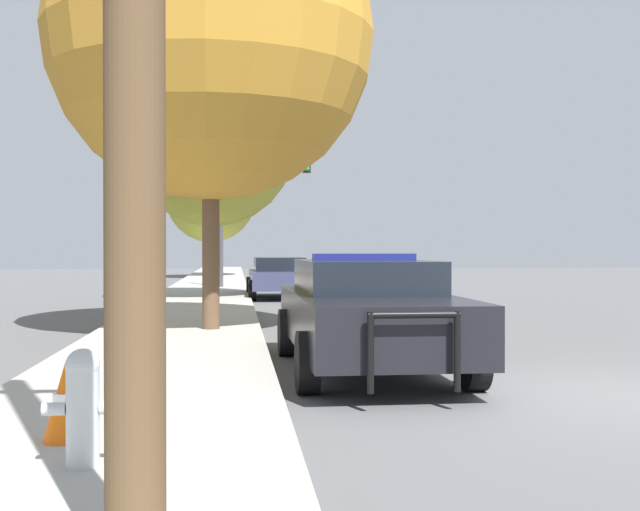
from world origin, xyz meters
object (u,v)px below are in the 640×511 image
traffic_light (256,187)px  traffic_cone (65,402)px  car_background_oncoming (368,268)px  tree_sidewalk_mid (212,144)px  tree_sidewalk_near (211,37)px  car_background_midblock (279,276)px  police_car (367,311)px  fire_hydrant (83,404)px  tree_sidewalk_far (211,197)px

traffic_light → traffic_cone: 24.82m
car_background_oncoming → tree_sidewalk_mid: 14.46m
traffic_light → tree_sidewalk_near: bearing=-94.5°
car_background_midblock → traffic_light: bearing=96.3°
car_background_oncoming → police_car: bearing=84.1°
traffic_cone → car_background_midblock: bearing=82.1°
police_car → fire_hydrant: 5.60m
fire_hydrant → tree_sidewalk_near: (0.59, 9.27, 4.92)m
car_background_oncoming → tree_sidewalk_mid: bearing=64.5°
fire_hydrant → tree_sidewalk_near: tree_sidewalk_near is taller
traffic_light → tree_sidewalk_far: 12.69m
tree_sidewalk_near → tree_sidewalk_mid: (-0.22, 9.31, -0.75)m
traffic_light → car_background_midblock: bearing=-83.4°
police_car → traffic_light: bearing=-87.9°
traffic_light → car_background_midblock: size_ratio=1.29×
traffic_light → car_background_oncoming: size_ratio=1.31×
car_background_midblock → traffic_cone: bearing=-98.3°
car_background_oncoming → tree_sidewalk_far: 10.81m
car_background_midblock → tree_sidewalk_near: bearing=-100.0°
car_background_midblock → tree_sidewalk_mid: 4.80m
car_background_oncoming → tree_sidewalk_mid: size_ratio=0.59×
traffic_light → traffic_cone: size_ratio=9.07×
traffic_light → tree_sidewalk_near: 16.08m
tree_sidewalk_near → tree_sidewalk_mid: bearing=91.4°
tree_sidewalk_near → traffic_light: bearing=85.5°
car_background_midblock → tree_sidewalk_near: size_ratio=0.51×
car_background_oncoming → traffic_cone: size_ratio=6.93×
traffic_cone → traffic_light: bearing=85.1°
fire_hydrant → traffic_cone: size_ratio=1.34×
fire_hydrant → traffic_light: 25.52m
tree_sidewalk_mid → traffic_cone: size_ratio=11.83×
fire_hydrant → tree_sidewalk_mid: size_ratio=0.11×
police_car → tree_sidewalk_near: (-2.17, 4.41, 4.69)m
tree_sidewalk_far → tree_sidewalk_mid: tree_sidewalk_mid is taller
traffic_light → traffic_cone: (-2.12, -24.48, -3.51)m
police_car → car_background_midblock: police_car is taller
police_car → tree_sidewalk_mid: tree_sidewalk_mid is taller
car_background_oncoming → car_background_midblock: (-4.70, -10.55, -0.00)m
fire_hydrant → car_background_oncoming: size_ratio=0.19×
traffic_light → tree_sidewalk_far: (-2.09, 12.51, 0.39)m
car_background_oncoming → tree_sidewalk_near: 22.92m
tree_sidewalk_near → traffic_cone: size_ratio=13.93×
car_background_oncoming → tree_sidewalk_near: (-6.54, -21.44, 4.77)m
fire_hydrant → traffic_cone: fire_hydrant is taller
car_background_oncoming → fire_hydrant: bearing=80.6°
tree_sidewalk_near → tree_sidewalk_mid: 9.34m
police_car → fire_hydrant: bearing=60.0°
fire_hydrant → car_background_oncoming: car_background_oncoming is taller
car_background_oncoming → traffic_cone: bearing=79.8°
traffic_cone → tree_sidewalk_far: bearing=90.0°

